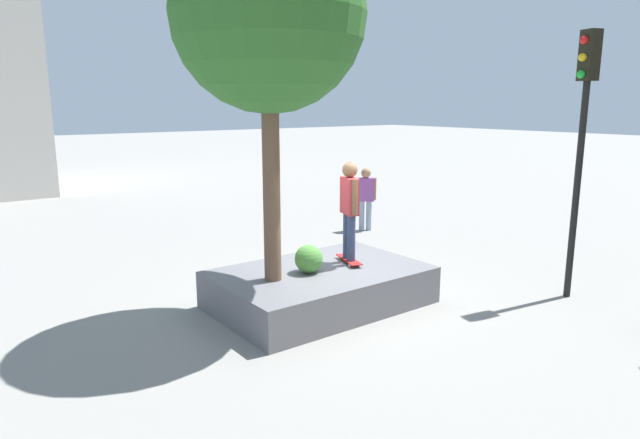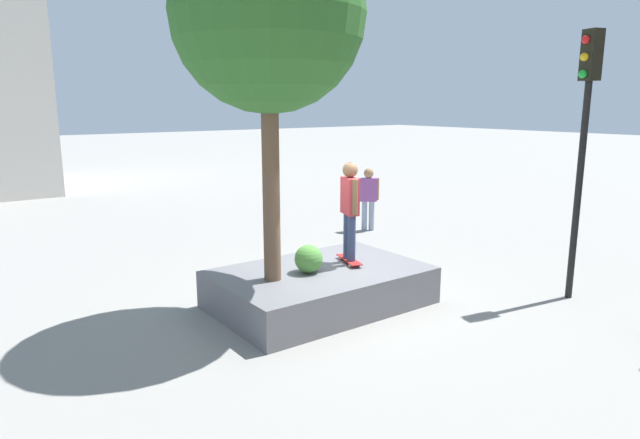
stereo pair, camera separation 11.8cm
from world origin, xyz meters
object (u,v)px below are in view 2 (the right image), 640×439
object	(u,v)px
skateboard	(349,260)
traffic_light_median	(585,121)
planter_ledge	(320,287)
plaza_tree	(268,15)
skateboarder	(350,204)
bystander_watching	(368,195)

from	to	relation	value
skateboard	traffic_light_median	xyz separation A→B (m)	(-3.26, 2.42, 2.51)
skateboard	traffic_light_median	bearing A→B (deg)	143.39
planter_ledge	skateboard	size ratio (longest dim) A/B	4.39
plaza_tree	skateboarder	size ratio (longest dim) A/B	3.20
skateboard	skateboarder	xyz separation A→B (m)	(-0.00, -0.00, 1.04)
planter_ledge	plaza_tree	bearing A→B (deg)	-1.18
bystander_watching	skateboarder	bearing A→B (deg)	45.30
traffic_light_median	bystander_watching	xyz separation A→B (m)	(-0.67, -6.39, -2.21)
plaza_tree	traffic_light_median	bearing A→B (deg)	153.63
skateboarder	traffic_light_median	distance (m)	4.32
bystander_watching	traffic_light_median	bearing A→B (deg)	84.02
skateboard	planter_ledge	bearing A→B (deg)	1.27
plaza_tree	skateboard	xyz separation A→B (m)	(-1.64, 0.00, -4.11)
skateboarder	traffic_light_median	size ratio (longest dim) A/B	0.37
planter_ledge	plaza_tree	size ratio (longest dim) A/B	0.64
skateboarder	traffic_light_median	xyz separation A→B (m)	(-3.26, 2.42, 1.47)
traffic_light_median	plaza_tree	bearing A→B (deg)	-26.37
traffic_light_median	skateboard	bearing A→B (deg)	-36.61
skateboard	skateboarder	world-z (taller)	skateboarder
plaza_tree	skateboarder	distance (m)	3.48
planter_ledge	traffic_light_median	distance (m)	5.45
plaza_tree	traffic_light_median	distance (m)	5.69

